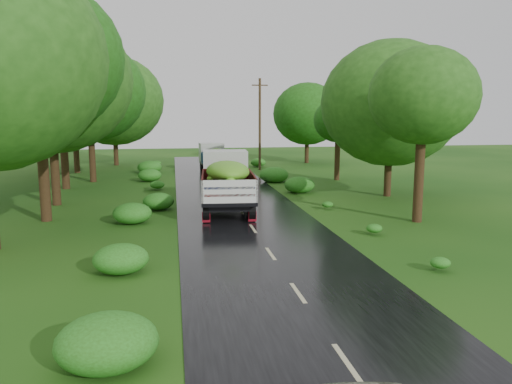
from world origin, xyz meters
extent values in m
plane|color=#13400D|center=(0.00, 0.00, 0.00)|extent=(120.00, 120.00, 0.00)
cube|color=black|center=(0.00, 5.00, 0.01)|extent=(6.50, 80.00, 0.02)
cube|color=#BFB78C|center=(0.00, -4.00, 0.02)|extent=(0.12, 1.60, 0.00)
cube|color=#BFB78C|center=(0.00, 0.00, 0.02)|extent=(0.12, 1.60, 0.00)
cube|color=#BFB78C|center=(0.00, 4.00, 0.02)|extent=(0.12, 1.60, 0.00)
cube|color=#BFB78C|center=(0.00, 8.00, 0.02)|extent=(0.12, 1.60, 0.00)
cube|color=#BFB78C|center=(0.00, 12.00, 0.02)|extent=(0.12, 1.60, 0.00)
cube|color=#BFB78C|center=(0.00, 16.00, 0.02)|extent=(0.12, 1.60, 0.00)
cube|color=#BFB78C|center=(0.00, 20.00, 0.02)|extent=(0.12, 1.60, 0.00)
cube|color=#BFB78C|center=(0.00, 24.00, 0.02)|extent=(0.12, 1.60, 0.00)
cube|color=#BFB78C|center=(0.00, 28.00, 0.02)|extent=(0.12, 1.60, 0.00)
cube|color=#BFB78C|center=(0.00, 32.00, 0.02)|extent=(0.12, 1.60, 0.00)
cube|color=#BFB78C|center=(0.00, 36.00, 0.02)|extent=(0.12, 1.60, 0.00)
cube|color=#BFB78C|center=(0.00, 40.00, 0.02)|extent=(0.12, 1.60, 0.00)
cube|color=black|center=(-0.68, 12.22, 0.71)|extent=(2.32, 6.29, 0.31)
cylinder|color=black|center=(-1.59, 14.54, 0.55)|extent=(0.38, 1.11, 1.10)
cylinder|color=black|center=(0.53, 14.39, 0.55)|extent=(0.38, 1.11, 1.10)
cylinder|color=black|center=(-1.84, 10.90, 0.55)|extent=(0.38, 1.11, 1.10)
cylinder|color=black|center=(0.28, 10.75, 0.55)|extent=(0.38, 1.11, 1.10)
cylinder|color=black|center=(-1.92, 9.78, 0.55)|extent=(0.38, 1.11, 1.10)
cylinder|color=black|center=(0.20, 9.63, 0.55)|extent=(0.38, 1.11, 1.10)
cube|color=maroon|center=(-1.95, 9.41, 0.31)|extent=(0.37, 0.07, 0.49)
cube|color=maroon|center=(0.17, 9.26, 0.31)|extent=(0.37, 0.07, 0.49)
cube|color=silver|center=(-0.51, 14.68, 1.91)|extent=(2.56, 2.25, 2.08)
cube|color=black|center=(-0.76, 11.08, 0.95)|extent=(2.84, 4.87, 0.18)
cube|color=#4C0D0D|center=(-1.98, 11.16, 1.56)|extent=(0.42, 4.70, 1.04)
cube|color=#4C0D0D|center=(0.45, 10.99, 1.56)|extent=(0.42, 4.70, 1.04)
cube|color=#4C0D0D|center=(-0.60, 13.38, 1.56)|extent=(2.52, 0.26, 1.04)
cube|color=silver|center=(-0.93, 8.77, 1.56)|extent=(2.52, 0.26, 1.04)
ellipsoid|color=#3C8F1A|center=(-0.76, 11.08, 2.22)|extent=(2.39, 4.09, 1.10)
cube|color=black|center=(0.06, 28.44, 0.59)|extent=(1.93, 5.23, 0.26)
cylinder|color=black|center=(-0.95, 30.24, 0.46)|extent=(0.32, 0.93, 0.91)
cylinder|color=black|center=(0.81, 30.36, 0.46)|extent=(0.32, 0.93, 0.91)
cylinder|color=black|center=(-0.74, 27.22, 0.46)|extent=(0.32, 0.93, 0.91)
cylinder|color=black|center=(1.02, 27.34, 0.46)|extent=(0.32, 0.93, 0.91)
cylinder|color=black|center=(-0.67, 26.29, 0.46)|extent=(0.32, 0.93, 0.91)
cylinder|color=black|center=(1.09, 26.41, 0.46)|extent=(0.32, 0.93, 0.91)
cube|color=maroon|center=(-0.65, 25.98, 0.26)|extent=(0.31, 0.06, 0.41)
cube|color=maroon|center=(1.11, 26.10, 0.26)|extent=(0.31, 0.06, 0.41)
cube|color=silver|center=(-0.08, 30.48, 1.58)|extent=(2.13, 1.87, 1.73)
cube|color=black|center=(0.13, 27.49, 0.79)|extent=(2.36, 4.05, 0.15)
cube|color=navy|center=(-0.88, 27.42, 1.30)|extent=(0.35, 3.91, 0.87)
cube|color=navy|center=(1.14, 27.56, 1.30)|extent=(0.35, 3.91, 0.87)
cube|color=navy|center=(-0.01, 29.40, 1.30)|extent=(2.09, 0.22, 0.87)
cube|color=silver|center=(0.26, 25.57, 1.30)|extent=(2.09, 0.22, 0.87)
ellipsoid|color=#3C8F1A|center=(0.13, 27.49, 1.84)|extent=(1.98, 3.40, 0.91)
cylinder|color=#382616|center=(4.25, 30.77, 4.02)|extent=(0.22, 0.22, 8.03)
cube|color=#382616|center=(4.25, 30.77, 7.43)|extent=(1.41, 0.11, 0.10)
cylinder|color=black|center=(-9.32, 11.23, 4.23)|extent=(0.48, 0.48, 8.46)
ellipsoid|color=#1B470D|center=(-9.32, 11.23, 7.45)|extent=(3.95, 3.95, 3.55)
cylinder|color=black|center=(-9.77, 15.50, 3.84)|extent=(0.46, 0.46, 7.69)
ellipsoid|color=#1B470D|center=(-9.77, 15.50, 6.77)|extent=(4.18, 4.18, 3.77)
cylinder|color=black|center=(-10.50, 21.68, 4.53)|extent=(0.50, 0.50, 9.05)
ellipsoid|color=#1B470D|center=(-10.50, 21.68, 7.97)|extent=(4.15, 4.15, 3.73)
cylinder|color=black|center=(-9.25, 24.98, 3.73)|extent=(0.46, 0.46, 7.47)
ellipsoid|color=#1B470D|center=(-9.25, 24.98, 6.57)|extent=(4.02, 4.02, 3.62)
cylinder|color=black|center=(-11.46, 31.06, 3.90)|extent=(0.47, 0.47, 7.80)
ellipsoid|color=#1B470D|center=(-11.46, 31.06, 6.87)|extent=(4.46, 4.46, 4.01)
cylinder|color=black|center=(-8.86, 36.94, 3.52)|extent=(0.45, 0.45, 7.04)
ellipsoid|color=#1B470D|center=(-8.86, 36.94, 6.19)|extent=(4.35, 4.35, 3.92)
cylinder|color=black|center=(7.78, 8.23, 3.29)|extent=(0.44, 0.44, 6.58)
ellipsoid|color=#205014|center=(7.78, 8.23, 5.79)|extent=(3.13, 3.13, 2.82)
cylinder|color=black|center=(9.48, 15.36, 3.17)|extent=(0.43, 0.43, 6.35)
ellipsoid|color=#205014|center=(9.48, 15.36, 5.58)|extent=(4.08, 4.08, 3.67)
cylinder|color=black|center=(8.83, 22.99, 2.55)|extent=(0.40, 0.40, 5.11)
ellipsoid|color=#205014|center=(8.83, 22.99, 4.49)|extent=(2.71, 2.71, 2.44)
cylinder|color=black|center=(10.03, 36.14, 2.81)|extent=(0.42, 0.42, 5.63)
ellipsoid|color=#205014|center=(10.03, 36.14, 4.95)|extent=(3.72, 3.72, 3.35)
camera|label=1|loc=(-3.36, -13.01, 5.00)|focal=35.00mm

